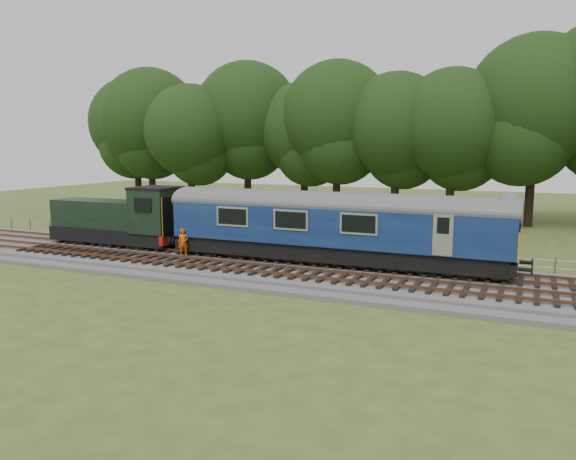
% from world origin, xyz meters
% --- Properties ---
extents(ground, '(120.00, 120.00, 0.00)m').
position_xyz_m(ground, '(0.00, 0.00, 0.00)').
color(ground, '#3B561F').
rests_on(ground, ground).
extents(ballast, '(70.00, 7.00, 0.35)m').
position_xyz_m(ballast, '(0.00, 0.00, 0.17)').
color(ballast, '#4C4C4F').
rests_on(ballast, ground).
extents(track_north, '(67.20, 2.40, 0.21)m').
position_xyz_m(track_north, '(0.00, 1.40, 0.42)').
color(track_north, black).
rests_on(track_north, ballast).
extents(track_south, '(67.20, 2.40, 0.21)m').
position_xyz_m(track_south, '(0.00, -1.60, 0.42)').
color(track_south, black).
rests_on(track_south, ballast).
extents(fence, '(64.00, 0.12, 1.00)m').
position_xyz_m(fence, '(0.00, 4.50, 0.00)').
color(fence, '#6B6054').
rests_on(fence, ground).
extents(tree_line, '(70.00, 8.00, 18.00)m').
position_xyz_m(tree_line, '(0.00, 22.00, 0.00)').
color(tree_line, black).
rests_on(tree_line, ground).
extents(dmu_railcar, '(18.05, 2.86, 3.88)m').
position_xyz_m(dmu_railcar, '(1.33, 1.40, 2.61)').
color(dmu_railcar, black).
rests_on(dmu_railcar, ground).
extents(shunter_loco, '(8.92, 2.60, 3.38)m').
position_xyz_m(shunter_loco, '(-12.60, 1.40, 1.97)').
color(shunter_loco, black).
rests_on(shunter_loco, ground).
extents(worker, '(0.69, 0.65, 1.58)m').
position_xyz_m(worker, '(-7.00, -0.09, 1.14)').
color(worker, '#E14F0B').
rests_on(worker, ballast).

